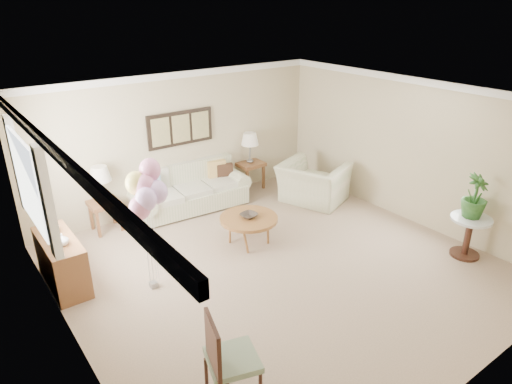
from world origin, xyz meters
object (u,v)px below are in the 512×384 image
at_px(sofa, 190,192).
at_px(accent_chair, 226,356).
at_px(balloon_cluster, 146,190).
at_px(coffee_table, 249,219).
at_px(armchair, 313,183).

xyz_separation_m(sofa, accent_chair, (-1.97, -4.32, 0.20)).
bearing_deg(sofa, balloon_cluster, -129.71).
bearing_deg(accent_chair, sofa, 65.51).
bearing_deg(coffee_table, balloon_cluster, -172.54).
bearing_deg(accent_chair, coffee_table, 50.19).
height_order(sofa, accent_chair, accent_chair).
bearing_deg(balloon_cluster, sofa, 50.29).
distance_m(sofa, accent_chair, 4.75).
bearing_deg(coffee_table, armchair, 17.15).
bearing_deg(balloon_cluster, armchair, 12.67).
bearing_deg(accent_chair, armchair, 37.11).
relative_size(sofa, balloon_cluster, 1.26).
relative_size(coffee_table, balloon_cluster, 0.51).
bearing_deg(sofa, accent_chair, -114.49).
relative_size(coffee_table, armchair, 0.79).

